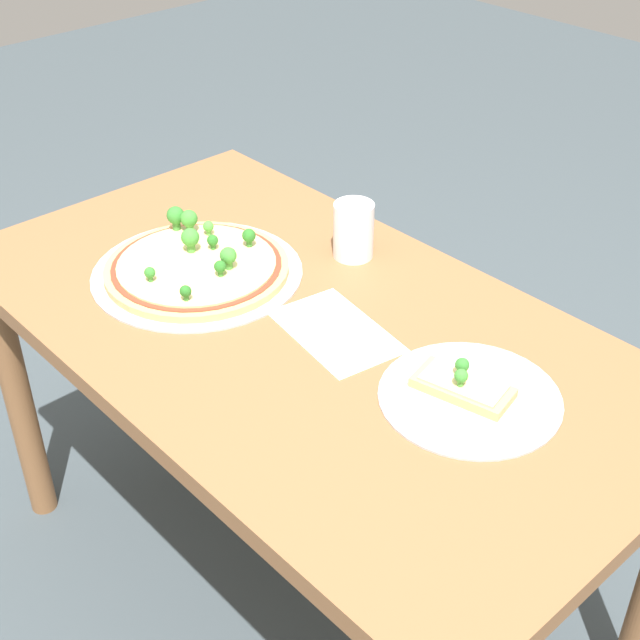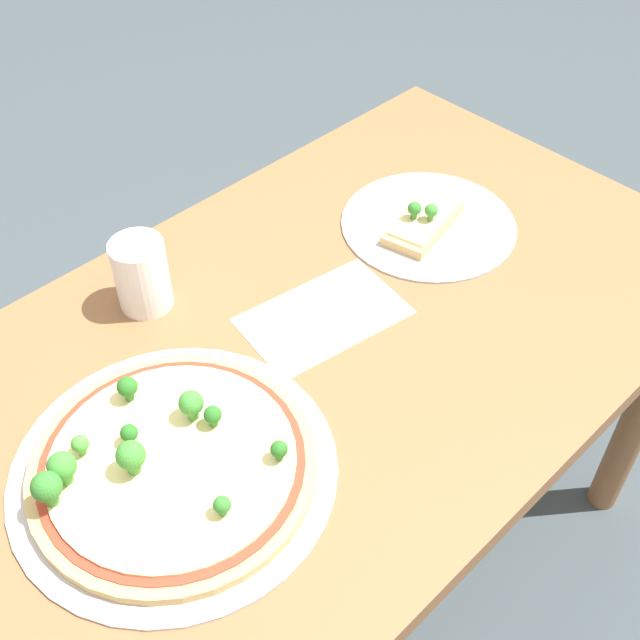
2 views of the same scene
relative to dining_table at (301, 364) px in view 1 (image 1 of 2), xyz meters
The scene contains 6 objects.
ground_plane 0.61m from the dining_table, ahead, with size 8.00×8.00×0.00m, color #3D474C.
dining_table is the anchor object (origin of this frame).
pizza_tray_whole 0.28m from the dining_table, ahead, with size 0.40×0.40×0.07m.
pizza_tray_slice 0.35m from the dining_table, behind, with size 0.29×0.29×0.06m.
drinking_cup 0.29m from the dining_table, 66.05° to the right, with size 0.08×0.08×0.11m, color white.
paper_menu 0.12m from the dining_table, 159.56° to the right, with size 0.23×0.14×0.00m, color white.
Camera 1 is at (-0.97, 0.84, 1.59)m, focal length 50.00 mm.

